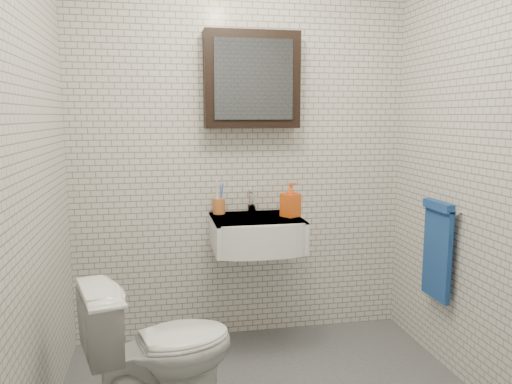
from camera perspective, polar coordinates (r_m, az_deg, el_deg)
The scene contains 8 objects.
room_shell at distance 2.28m, azimuth 2.60°, elevation 8.43°, with size 2.22×2.02×2.51m.
washbasin at distance 3.10m, azimuth 0.19°, elevation -4.76°, with size 0.55×0.50×0.20m.
faucet at distance 3.25m, azimuth -0.48°, elevation -1.21°, with size 0.06×0.20×0.15m.
mirror_cabinet at distance 3.21m, azimuth -0.49°, elevation 12.68°, with size 0.60×0.15×0.60m.
towel_rail at distance 3.11m, azimuth 20.03°, elevation -5.84°, with size 0.09×0.30×0.58m.
toothbrush_cup at distance 3.23m, azimuth -4.25°, elevation -1.53°, with size 0.10×0.10×0.22m.
soap_bottle at distance 3.13m, azimuth 3.96°, elevation -0.87°, with size 0.10×0.10×0.22m, color #FF611A.
toilet at distance 2.57m, azimuth -10.82°, elevation -17.21°, with size 0.40×0.71×0.72m, color white.
Camera 1 is at (-0.54, -2.22, 1.48)m, focal length 35.00 mm.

